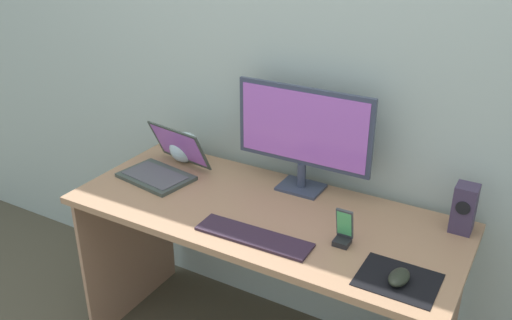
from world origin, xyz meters
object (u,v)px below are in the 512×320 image
(laptop, at_px, (164,166))
(mouse, at_px, (399,277))
(keyboard_external, at_px, (254,237))
(phone_in_dock, at_px, (343,232))
(fishbowl, at_px, (185,147))
(speaker_right, at_px, (464,208))
(monitor, at_px, (303,133))

(laptop, relative_size, mouse, 3.45)
(keyboard_external, distance_m, phone_in_dock, 0.32)
(keyboard_external, distance_m, mouse, 0.52)
(keyboard_external, bearing_deg, laptop, 156.60)
(laptop, xyz_separation_m, fishbowl, (-0.01, 0.16, 0.03))
(mouse, bearing_deg, keyboard_external, -174.14)
(speaker_right, bearing_deg, mouse, -104.35)
(monitor, relative_size, keyboard_external, 1.34)
(speaker_right, distance_m, mouse, 0.43)
(monitor, distance_m, phone_in_dock, 0.47)
(keyboard_external, bearing_deg, phone_in_dock, 21.84)
(monitor, height_order, laptop, monitor)
(speaker_right, relative_size, laptop, 0.53)
(fishbowl, distance_m, mouse, 1.19)
(fishbowl, bearing_deg, monitor, 1.60)
(mouse, xyz_separation_m, phone_in_dock, (-0.23, 0.12, 0.03))
(mouse, bearing_deg, fishbowl, 165.71)
(keyboard_external, relative_size, mouse, 4.29)
(fishbowl, bearing_deg, laptop, -87.74)
(speaker_right, xyz_separation_m, keyboard_external, (-0.63, -0.42, -0.09))
(monitor, relative_size, phone_in_dock, 4.17)
(fishbowl, relative_size, phone_in_dock, 1.02)
(laptop, height_order, fishbowl, laptop)
(monitor, relative_size, fishbowl, 4.07)
(fishbowl, distance_m, keyboard_external, 0.72)
(speaker_right, height_order, laptop, laptop)
(speaker_right, distance_m, phone_in_dock, 0.45)
(mouse, bearing_deg, phone_in_dock, 158.50)
(speaker_right, bearing_deg, laptop, -171.72)
(speaker_right, height_order, phone_in_dock, speaker_right)
(monitor, distance_m, fishbowl, 0.61)
(fishbowl, bearing_deg, speaker_right, 0.67)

